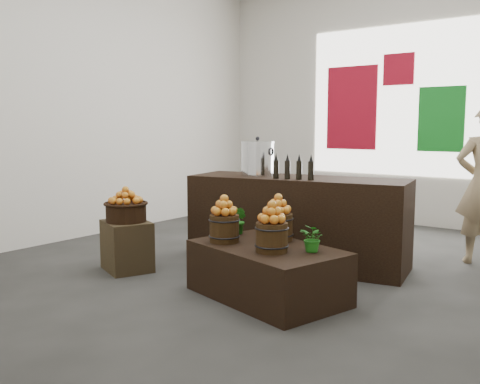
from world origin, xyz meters
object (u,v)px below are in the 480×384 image
Objects in this scene: crate at (127,246)px; display_table at (267,272)px; counter at (297,221)px; stock_pot_left at (258,159)px; wicker_basket at (126,212)px.

display_table is at bearing 4.03° from crate.
counter reaches higher than display_table.
counter is 6.47× the size of stock_pot_left.
crate is at bearing -146.17° from counter.
wicker_basket is at bearing -160.79° from display_table.
crate is 0.22× the size of counter.
counter reaches higher than crate.
wicker_basket is (0.00, 0.00, 0.37)m from crate.
crate is 1.95m from counter.
crate is at bearing -125.04° from stock_pot_left.
wicker_basket is 0.31× the size of display_table.
display_table is (1.79, 0.13, -0.40)m from wicker_basket.
counter is (1.38, 1.35, -0.14)m from wicker_basket.
wicker_basket is 0.18× the size of counter.
display_table is 3.69× the size of stock_pot_left.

